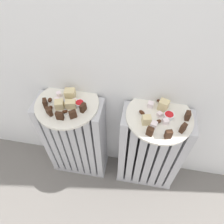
{
  "coord_description": "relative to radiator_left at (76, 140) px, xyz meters",
  "views": [
    {
      "loc": [
        0.11,
        -0.32,
        1.32
      ],
      "look_at": [
        0.0,
        0.28,
        0.6
      ],
      "focal_mm": 32.87,
      "sensor_mm": 36.0,
      "label": 1
    }
  ],
  "objects": [
    {
      "name": "dark_cake_slice_right_2",
      "position": [
        0.52,
        -0.07,
        0.34
      ],
      "size": [
        0.03,
        0.03,
        0.04
      ],
      "primitive_type": "cube",
      "rotation": [
        0.0,
        0.0,
        0.94
      ],
      "color": "#382114",
      "rests_on": "plate_right"
    },
    {
      "name": "jam_bowl_left",
      "position": [
        0.07,
        -0.0,
        0.33
      ],
      "size": [
        0.04,
        0.04,
        0.02
      ],
      "color": "white",
      "rests_on": "plate_left"
    },
    {
      "name": "dark_cake_slice_right_1",
      "position": [
        0.46,
        -0.11,
        0.34
      ],
      "size": [
        0.03,
        0.02,
        0.04
      ],
      "primitive_type": "cube",
      "rotation": [
        0.0,
        0.0,
        0.3
      ],
      "color": "#382114",
      "rests_on": "plate_right"
    },
    {
      "name": "turkish_delight_left_2",
      "position": [
        0.04,
        0.01,
        0.33
      ],
      "size": [
        0.03,
        0.03,
        0.02
      ],
      "primitive_type": "cube",
      "rotation": [
        0.0,
        0.0,
        0.64
      ],
      "color": "white",
      "rests_on": "plate_left"
    },
    {
      "name": "dark_cake_slice_right_0",
      "position": [
        0.39,
        -0.11,
        0.34
      ],
      "size": [
        0.03,
        0.03,
        0.04
      ],
      "primitive_type": "cube",
      "rotation": [
        0.0,
        0.0,
        -0.35
      ],
      "color": "#382114",
      "rests_on": "plate_right"
    },
    {
      "name": "marble_cake_slice_left_0",
      "position": [
        0.01,
        0.04,
        0.34
      ],
      "size": [
        0.05,
        0.05,
        0.05
      ],
      "primitive_type": "cube",
      "rotation": [
        0.0,
        0.0,
        0.16
      ],
      "color": "beige",
      "rests_on": "plate_left"
    },
    {
      "name": "radiator_left",
      "position": [
        0.0,
        0.0,
        0.0
      ],
      "size": [
        0.34,
        0.15,
        0.61
      ],
      "color": "#B2B2B7",
      "rests_on": "ground_plane"
    },
    {
      "name": "turkish_delight_right_0",
      "position": [
        0.42,
        -0.0,
        0.33
      ],
      "size": [
        0.03,
        0.03,
        0.02
      ],
      "primitive_type": "cube",
      "rotation": [
        0.0,
        0.0,
        0.83
      ],
      "color": "white",
      "rests_on": "plate_right"
    },
    {
      "name": "turkish_delight_left_0",
      "position": [
        -0.04,
        0.0,
        0.33
      ],
      "size": [
        0.03,
        0.03,
        0.02
      ],
      "primitive_type": "cube",
      "rotation": [
        0.0,
        0.0,
        0.56
      ],
      "color": "white",
      "rests_on": "plate_left"
    },
    {
      "name": "dark_cake_slice_left_2",
      "position": [
        0.0,
        -0.09,
        0.34
      ],
      "size": [
        0.03,
        0.02,
        0.04
      ],
      "primitive_type": "cube",
      "rotation": [
        0.0,
        0.0,
        0.02
      ],
      "color": "#382114",
      "rests_on": "plate_left"
    },
    {
      "name": "medjool_date_right_2",
      "position": [
        0.35,
        -0.0,
        0.33
      ],
      "size": [
        0.03,
        0.03,
        0.02
      ],
      "primitive_type": "ellipsoid",
      "rotation": [
        0.0,
        0.0,
        2.46
      ],
      "color": "#3D1E0F",
      "rests_on": "plate_right"
    },
    {
      "name": "ground_plane",
      "position": [
        0.21,
        -0.28,
        -0.3
      ],
      "size": [
        6.0,
        6.0,
        0.0
      ],
      "primitive_type": "plane",
      "color": "slate"
    },
    {
      "name": "jam_bowl_right",
      "position": [
        0.46,
        -0.0,
        0.33
      ],
      "size": [
        0.05,
        0.05,
        0.02
      ],
      "color": "white",
      "rests_on": "plate_right"
    },
    {
      "name": "dark_cake_slice_left_4",
      "position": [
        0.09,
        -0.03,
        0.34
      ],
      "size": [
        0.03,
        0.04,
        0.04
      ],
      "primitive_type": "cube",
      "rotation": [
        0.0,
        0.0,
        1.23
      ],
      "color": "#382114",
      "rests_on": "plate_left"
    },
    {
      "name": "dark_cake_slice_left_3",
      "position": [
        0.06,
        -0.08,
        0.34
      ],
      "size": [
        0.04,
        0.03,
        0.04
      ],
      "primitive_type": "cube",
      "rotation": [
        0.0,
        0.0,
        0.63
      ],
      "color": "#382114",
      "rests_on": "plate_left"
    },
    {
      "name": "medjool_date_right_1",
      "position": [
        0.42,
        0.08,
        0.33
      ],
      "size": [
        0.03,
        0.02,
        0.02
      ],
      "primitive_type": "ellipsoid",
      "rotation": [
        0.0,
        0.0,
        2.63
      ],
      "color": "#3D1E0F",
      "rests_on": "plate_right"
    },
    {
      "name": "radiator_right",
      "position": [
        0.43,
        0.0,
        0.0
      ],
      "size": [
        0.34,
        0.15,
        0.61
      ],
      "color": "#B2B2B7",
      "rests_on": "ground_plane"
    },
    {
      "name": "dark_cake_slice_left_1",
      "position": [
        -0.05,
        -0.08,
        0.34
      ],
      "size": [
        0.04,
        0.03,
        0.04
      ],
      "primitive_type": "cube",
      "rotation": [
        0.0,
        0.0,
        -0.58
      ],
      "color": "#382114",
      "rests_on": "plate_left"
    },
    {
      "name": "turkish_delight_right_3",
      "position": [
        0.38,
        0.05,
        0.33
      ],
      "size": [
        0.03,
        0.03,
        0.03
      ],
      "primitive_type": "cube",
      "rotation": [
        0.0,
        0.0,
        1.37
      ],
      "color": "white",
      "rests_on": "plate_right"
    },
    {
      "name": "turkish_delight_right_2",
      "position": [
        0.45,
        -0.04,
        0.33
      ],
      "size": [
        0.03,
        0.03,
        0.02
      ],
      "primitive_type": "cube",
      "rotation": [
        0.0,
        0.0,
        0.38
      ],
      "color": "white",
      "rests_on": "plate_right"
    },
    {
      "name": "fork",
      "position": [
        -0.0,
        -0.02,
        0.32
      ],
      "size": [
        0.05,
        0.1,
        0.0
      ],
      "color": "#B7B7BC",
      "rests_on": "plate_left"
    },
    {
      "name": "marble_cake_slice_left_1",
      "position": [
        0.03,
        -0.02,
        0.34
      ],
      "size": [
        0.05,
        0.04,
        0.04
      ],
      "primitive_type": "cube",
      "rotation": [
        0.0,
        0.0,
        0.18
      ],
      "color": "beige",
      "rests_on": "plate_left"
    },
    {
      "name": "turkish_delight_right_1",
      "position": [
        0.4,
        -0.07,
        0.33
      ],
      "size": [
        0.03,
        0.03,
        0.03
      ],
      "primitive_type": "cube",
      "rotation": [
        0.0,
        0.0,
        1.3
      ],
      "color": "white",
      "rests_on": "plate_right"
    },
    {
      "name": "turkish_delight_left_1",
      "position": [
        -0.05,
        0.04,
        0.33
      ],
      "size": [
        0.03,
        0.03,
        0.02
      ],
      "primitive_type": "cube",
      "rotation": [
        0.0,
        0.0,
        0.58
      ],
      "color": "white",
      "rests_on": "plate_left"
    },
    {
      "name": "medjool_date_left_3",
      "position": [
        -0.06,
        -0.05,
        0.33
      ],
      "size": [
        0.02,
        0.03,
        0.02
      ],
      "primitive_type": "ellipsoid",
      "rotation": [
        0.0,
        0.0,
        1.33
      ],
      "color": "#3D1E0F",
      "rests_on": "plate_left"
    },
    {
      "name": "marble_cake_slice_right_1",
      "position": [
        0.37,
        -0.05,
        0.34
      ],
      "size": [
        0.04,
        0.04,
        0.04
      ],
      "primitive_type": "cube",
      "rotation": [
        0.0,
        0.0,
        0.22
      ],
      "color": "beige",
      "rests_on": "plate_right"
    },
    {
      "name": "dark_cake_slice_right_3",
      "position": [
        0.54,
        0.0,
        0.34
      ],
      "size": [
        0.02,
        0.03,
        0.04
      ],
      "primitive_type": "cube",
      "rotation": [
        0.0,
        0.0,
        1.59
      ],
      "color": "#382114",
      "rests_on": "plate_right"
    },
    {
      "name": "plate_left",
      "position": [
        -0.0,
        0.0,
        0.31
      ],
      "size": [
        0.3,
        0.3,
        0.01
      ],
      "primitive_type": "cylinder",
      "color": "silver",
      "rests_on": "radiator_left"
    },
    {
      "name": "marble_cake_slice_left_2",
      "position": [
        -0.02,
        -0.03,
        0.34
      ],
      "size": [
        0.05,
        0.05,
        0.04
      ],
      "primitive_type": "cube",
      "rotation": [
        0.0,
        0.0,
        0.29
      ],
      "color": "beige",
      "rests_on": "plate_left"
    },
    {
      "name": "medjool_date_right_0",
      "position": [
        0.42,
        -0.04,
        0.33
      ],
      "size": [
        0.03,
        0.03,
        0.02
      ],
      "primitive_type": "ellipsoid",
      "rotation": [
        0.0,
        0.0,
        0.67
      ],
      "color": "#3D1E0F",
      "rests_on": "plate_right"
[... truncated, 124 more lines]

